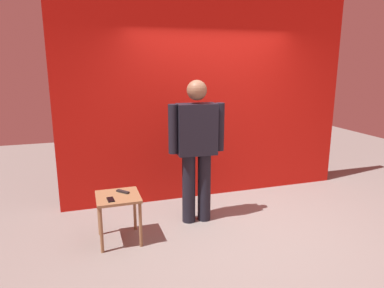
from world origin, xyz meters
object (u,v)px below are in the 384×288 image
(side_table, at_px, (118,203))
(tv_remote, at_px, (123,192))
(standing_person, at_px, (197,145))
(cell_phone, at_px, (111,200))

(side_table, xyz_separation_m, tv_remote, (0.07, 0.08, 0.10))
(standing_person, bearing_deg, cell_phone, -162.94)
(cell_phone, bearing_deg, standing_person, 12.23)
(side_table, height_order, cell_phone, cell_phone)
(side_table, height_order, tv_remote, tv_remote)
(side_table, bearing_deg, standing_person, 12.86)
(cell_phone, relative_size, tv_remote, 0.85)
(side_table, distance_m, cell_phone, 0.17)
(side_table, relative_size, cell_phone, 3.85)
(standing_person, distance_m, side_table, 1.18)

